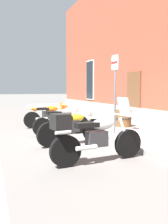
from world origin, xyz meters
TOP-DOWN VIEW (x-y plane):
  - ground_plane at (0.00, 0.00)m, footprint 140.00×140.00m
  - sidewalk at (0.00, 1.45)m, footprint 32.61×2.89m
  - motorcycle_orange_sport at (-2.59, -0.99)m, footprint 0.62×2.04m
  - motorcycle_grey_naked at (-0.75, -1.05)m, footprint 0.62×1.97m
  - motorcycle_yellow_naked at (0.74, -1.16)m, footprint 0.70×2.05m
  - motorcycle_silver_touring at (2.59, -1.32)m, footprint 0.67×2.14m
  - parking_sign at (0.26, 0.37)m, footprint 0.36×0.07m
  - barrel_planter at (-0.96, 1.39)m, footprint 0.60×0.60m

SIDE VIEW (x-z plane):
  - ground_plane at x=0.00m, z-range 0.00..0.00m
  - sidewalk at x=0.00m, z-range 0.00..0.12m
  - motorcycle_grey_naked at x=-0.75m, z-range 0.00..0.93m
  - motorcycle_yellow_naked at x=0.74m, z-range 0.01..0.94m
  - barrel_planter at x=-0.96m, z-range 0.05..1.03m
  - motorcycle_orange_sport at x=-2.59m, z-range 0.05..1.04m
  - motorcycle_silver_touring at x=2.59m, z-range -0.11..1.23m
  - parking_sign at x=0.26m, z-range 0.48..2.95m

